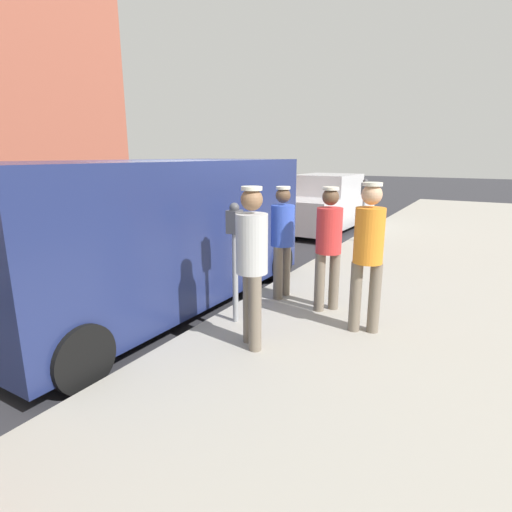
% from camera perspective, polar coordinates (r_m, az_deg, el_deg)
% --- Properties ---
extents(ground_plane, '(80.00, 80.00, 0.00)m').
position_cam_1_polar(ground_plane, '(6.82, -8.04, -5.21)').
color(ground_plane, '#2D2D33').
extents(sidewalk_slab, '(5.00, 32.00, 0.15)m').
position_cam_1_polar(sidewalk_slab, '(5.50, 22.57, -10.16)').
color(sidewalk_slab, '#9E998E').
rests_on(sidewalk_slab, ground).
extents(parking_meter_near, '(0.14, 0.18, 1.52)m').
position_cam_1_polar(parking_meter_near, '(4.99, -2.98, 1.88)').
color(parking_meter_near, gray).
rests_on(parking_meter_near, sidewalk_slab).
extents(parking_meter_far, '(0.14, 0.18, 1.52)m').
position_cam_1_polar(parking_meter_far, '(10.21, 14.91, 7.66)').
color(parking_meter_far, gray).
rests_on(parking_meter_far, sidewalk_slab).
extents(pedestrian_in_orange, '(0.35, 0.34, 1.78)m').
position_cam_1_polar(pedestrian_in_orange, '(4.87, 15.44, 1.05)').
color(pedestrian_in_orange, '#726656').
rests_on(pedestrian_in_orange, sidewalk_slab).
extents(pedestrian_in_gray, '(0.34, 0.34, 1.76)m').
position_cam_1_polar(pedestrian_in_gray, '(4.32, -0.58, -0.19)').
color(pedestrian_in_gray, '#726656').
rests_on(pedestrian_in_gray, sidewalk_slab).
extents(pedestrian_in_blue, '(0.34, 0.36, 1.64)m').
position_cam_1_polar(pedestrian_in_blue, '(5.93, 3.73, 2.89)').
color(pedestrian_in_blue, '#726656').
rests_on(pedestrian_in_blue, sidewalk_slab).
extents(pedestrian_in_red, '(0.34, 0.34, 1.67)m').
position_cam_1_polar(pedestrian_in_red, '(5.48, 10.13, 2.01)').
color(pedestrian_in_red, '#726656').
rests_on(pedestrian_in_red, sidewalk_slab).
extents(parked_van, '(2.18, 5.22, 2.15)m').
position_cam_1_polar(parked_van, '(6.06, -13.99, 3.40)').
color(parked_van, navy).
rests_on(parked_van, ground).
extents(parked_sedan_ahead, '(2.05, 4.45, 1.65)m').
position_cam_1_polar(parked_sedan_ahead, '(12.60, 9.58, 7.08)').
color(parked_sedan_ahead, '#BCBCC1').
rests_on(parked_sedan_ahead, ground).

